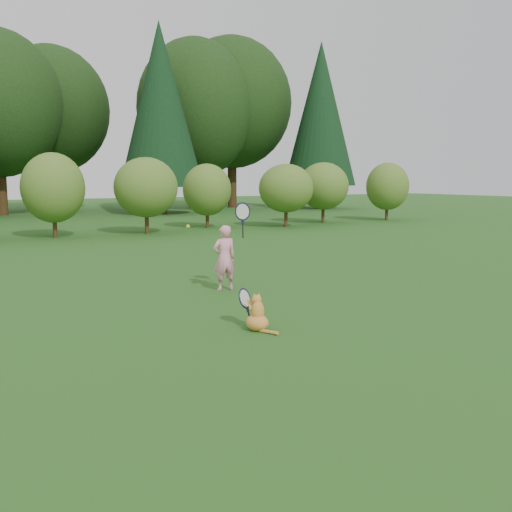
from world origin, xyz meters
TOP-DOWN VIEW (x-y plane):
  - ground at (0.00, 0.00)m, footprint 100.00×100.00m
  - shrub_row at (0.00, 13.00)m, footprint 28.00×3.00m
  - woodland_backdrop at (0.00, 23.00)m, footprint 48.00×10.00m
  - child at (0.06, 1.69)m, footprint 0.64×0.36m
  - cat at (-0.69, -0.91)m, footprint 0.34×0.68m
  - tennis_ball at (-0.49, 2.01)m, footprint 0.06×0.06m

SIDE VIEW (x-z plane):
  - ground at x=0.00m, z-range 0.00..0.00m
  - cat at x=-0.69m, z-range -0.08..0.57m
  - child at x=0.06m, z-range -0.26..1.45m
  - tennis_ball at x=-0.49m, z-range 1.08..1.15m
  - shrub_row at x=0.00m, z-range 0.00..2.80m
  - woodland_backdrop at x=0.00m, z-range 0.00..15.00m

